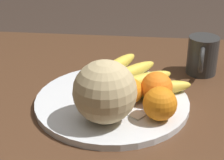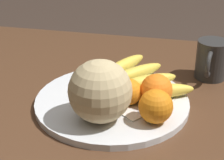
# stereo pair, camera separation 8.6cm
# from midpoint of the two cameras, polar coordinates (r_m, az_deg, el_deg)

# --- Properties ---
(kitchen_table) EXTENTS (1.59, 0.97, 0.73)m
(kitchen_table) POSITION_cam_midpoint_polar(r_m,az_deg,el_deg) (0.94, -0.20, -8.43)
(kitchen_table) COLOR #4C301E
(kitchen_table) RESTS_ON ground_plane
(fruit_bowl) EXTENTS (0.36, 0.36, 0.02)m
(fruit_bowl) POSITION_cam_midpoint_polar(r_m,az_deg,el_deg) (0.89, 2.78, -3.35)
(fruit_bowl) COLOR silver
(fruit_bowl) RESTS_ON kitchen_table
(melon) EXTENTS (0.14, 0.14, 0.14)m
(melon) POSITION_cam_midpoint_polar(r_m,az_deg,el_deg) (0.78, 1.35, -1.81)
(melon) COLOR tan
(melon) RESTS_ON fruit_bowl
(banana_bunch) EXTENTS (0.25, 0.25, 0.03)m
(banana_bunch) POSITION_cam_midpoint_polar(r_m,az_deg,el_deg) (0.95, 6.87, 0.29)
(banana_bunch) COLOR #473819
(banana_bunch) RESTS_ON fruit_bowl
(orange_front_left) EXTENTS (0.07, 0.07, 0.07)m
(orange_front_left) POSITION_cam_midpoint_polar(r_m,az_deg,el_deg) (0.86, 9.64, -1.56)
(orange_front_left) COLOR orange
(orange_front_left) RESTS_ON fruit_bowl
(orange_front_right) EXTENTS (0.07, 0.07, 0.07)m
(orange_front_right) POSITION_cam_midpoint_polar(r_m,az_deg,el_deg) (0.79, 9.78, -4.07)
(orange_front_right) COLOR orange
(orange_front_right) RESTS_ON fruit_bowl
(orange_mid_center) EXTENTS (0.06, 0.06, 0.06)m
(orange_mid_center) POSITION_cam_midpoint_polar(r_m,az_deg,el_deg) (0.89, 1.20, -0.46)
(orange_mid_center) COLOR orange
(orange_mid_center) RESTS_ON fruit_bowl
(orange_back_left) EXTENTS (0.06, 0.06, 0.06)m
(orange_back_left) POSITION_cam_midpoint_polar(r_m,az_deg,el_deg) (0.86, 5.46, -1.88)
(orange_back_left) COLOR orange
(orange_back_left) RESTS_ON fruit_bowl
(produce_tag) EXTENTS (0.09, 0.08, 0.00)m
(produce_tag) POSITION_cam_midpoint_polar(r_m,az_deg,el_deg) (0.84, 4.91, -4.86)
(produce_tag) COLOR white
(produce_tag) RESTS_ON fruit_bowl
(ceramic_mug) EXTENTS (0.08, 0.12, 0.11)m
(ceramic_mug) POSITION_cam_midpoint_polar(r_m,az_deg,el_deg) (1.04, 17.22, 2.89)
(ceramic_mug) COLOR #2D2D2D
(ceramic_mug) RESTS_ON kitchen_table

